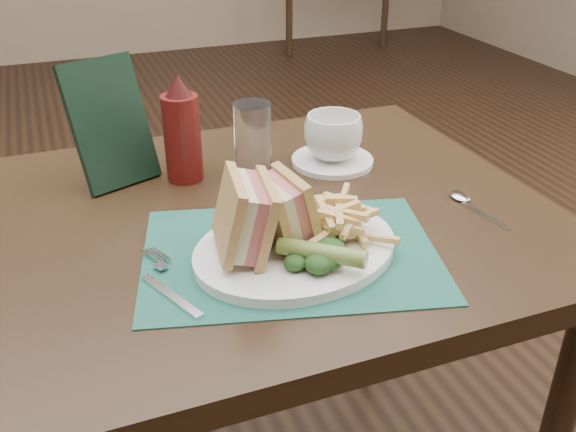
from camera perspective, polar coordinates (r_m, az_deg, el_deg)
The scene contains 17 objects.
floor at distance 1.85m, azimuth -6.98°, elevation -13.21°, with size 7.00×7.00×0.00m, color black.
wall_back at distance 5.02m, azimuth -17.59°, elevation 13.23°, with size 6.00×6.00×0.00m, color gray.
table_main at distance 1.24m, azimuth -1.91°, elevation -14.88°, with size 0.90×0.75×0.75m, color black, non-canonical shape.
placemat at distance 0.91m, azimuth 0.23°, elevation -3.38°, with size 0.41×0.29×0.00m, color #1A5548.
plate at distance 0.90m, azimuth 0.69°, elevation -2.95°, with size 0.30×0.24×0.01m, color white, non-canonical shape.
sandwich_half_a at distance 0.85m, azimuth -5.27°, elevation -0.13°, with size 0.06×0.11×0.10m, color tan, non-canonical shape.
sandwich_half_b at distance 0.88m, azimuth -1.60°, elevation 0.46°, with size 0.06×0.10×0.09m, color tan, non-canonical shape.
kale_garnish at distance 0.85m, azimuth 2.10°, elevation -3.66°, with size 0.11×0.08×0.03m, color #173613, non-canonical shape.
pickle_spear at distance 0.84m, azimuth 3.00°, elevation -3.28°, with size 0.02×0.02×0.12m, color #58732C.
fries_pile at distance 0.92m, azimuth 4.23°, elevation 0.25°, with size 0.18×0.20×0.06m, color tan, non-canonical shape.
fork at distance 0.85m, azimuth -10.77°, elevation -5.66°, with size 0.03×0.17×0.01m, color silver, non-canonical shape.
spoon at distance 1.06m, azimuth 16.37°, elevation 0.75°, with size 0.03×0.15×0.01m, color silver, non-canonical shape.
saucer at distance 1.19m, azimuth 3.96°, elevation 4.92°, with size 0.15×0.15×0.01m, color white.
coffee_cup at distance 1.17m, azimuth 4.04°, elevation 7.01°, with size 0.11×0.11×0.08m, color white.
drinking_glass at distance 1.12m, azimuth -3.15°, elevation 6.80°, with size 0.07×0.07×0.13m, color white.
ketchup_bottle at distance 1.11m, azimuth -9.44°, elevation 7.69°, with size 0.06×0.06×0.19m, color #500F0D, non-canonical shape.
check_presenter at distance 1.12m, azimuth -15.54°, elevation 7.95°, with size 0.13×0.01×0.22m, color black.
Camera 1 is at (-0.29, -1.35, 1.23)m, focal length 40.00 mm.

